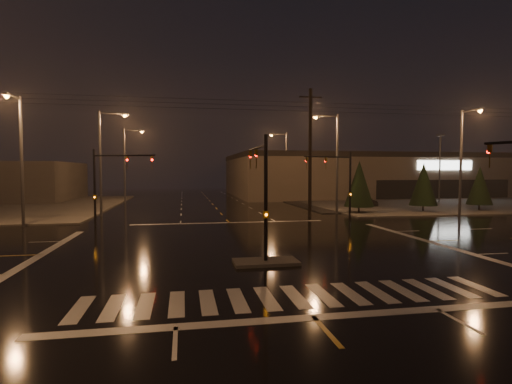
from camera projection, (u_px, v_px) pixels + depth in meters
ground at (251, 247)px, 22.54m from camera, size 140.00×140.00×0.00m
sidewalk_ne at (421, 201)px, 57.40m from camera, size 36.00×36.00×0.12m
median_island at (266, 262)px, 18.61m from camera, size 3.00×1.60×0.15m
crosswalk at (295, 296)px, 13.70m from camera, size 15.00×2.60×0.01m
stop_bar_near at (314, 317)px, 11.74m from camera, size 16.00×0.50×0.01m
stop_bar_far at (229, 223)px, 33.35m from camera, size 16.00×0.50×0.01m
parking_lot at (462, 201)px, 56.34m from camera, size 50.00×24.00×0.08m
retail_building at (396, 174)px, 73.81m from camera, size 60.20×28.30×7.20m
signal_mast_median at (262, 183)px, 19.33m from camera, size 0.25×4.59×6.00m
signal_mast_ne at (341, 177)px, 34.01m from camera, size 4.84×1.86×6.00m
signal_mast_nw at (107, 178)px, 30.60m from camera, size 4.84×1.86×6.00m
streetlight_1 at (104, 155)px, 37.91m from camera, size 2.77×0.32×10.00m
streetlight_2 at (127, 160)px, 53.63m from camera, size 2.77×0.32×10.00m
streetlight_3 at (334, 156)px, 39.97m from camera, size 2.77×0.32×10.00m
streetlight_4 at (284, 161)px, 59.61m from camera, size 2.77×0.32×10.00m
streetlight_5 at (20, 152)px, 30.35m from camera, size 0.32×2.77×10.00m
streetlight_6 at (463, 155)px, 37.18m from camera, size 0.32×2.77×10.00m
utility_pole_1 at (310, 152)px, 37.41m from camera, size 2.20×0.32×12.00m
conifer_0 at (359, 184)px, 40.57m from camera, size 2.99×2.99×5.37m
conifer_1 at (423, 184)px, 41.97m from camera, size 2.86×2.86×5.16m
conifer_2 at (480, 186)px, 43.09m from camera, size 2.63×2.63×4.81m
car_parked at (364, 200)px, 48.83m from camera, size 2.06×4.34×1.43m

